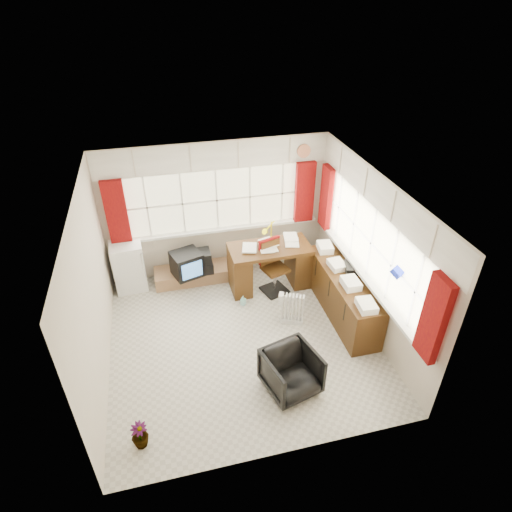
{
  "coord_description": "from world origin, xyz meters",
  "views": [
    {
      "loc": [
        -0.97,
        -4.79,
        4.76
      ],
      "look_at": [
        0.36,
        0.55,
        1.13
      ],
      "focal_mm": 30.0,
      "sensor_mm": 36.0,
      "label": 1
    }
  ],
  "objects_px": {
    "office_chair": "(291,372)",
    "mini_fridge": "(129,265)",
    "desk": "(269,264)",
    "radiator": "(292,311)",
    "desk_lamp": "(271,226)",
    "task_chair": "(272,264)",
    "tv_bench": "(193,274)",
    "crt_tv": "(187,264)",
    "credenza": "(342,294)"
  },
  "relations": [
    {
      "from": "office_chair",
      "to": "mini_fridge",
      "type": "relative_size",
      "value": 0.76
    },
    {
      "from": "desk",
      "to": "radiator",
      "type": "relative_size",
      "value": 2.61
    },
    {
      "from": "desk",
      "to": "desk_lamp",
      "type": "bearing_deg",
      "value": 69.83
    },
    {
      "from": "desk_lamp",
      "to": "task_chair",
      "type": "xyz_separation_m",
      "value": [
        -0.07,
        -0.34,
        -0.56
      ]
    },
    {
      "from": "office_chair",
      "to": "tv_bench",
      "type": "relative_size",
      "value": 0.49
    },
    {
      "from": "desk",
      "to": "radiator",
      "type": "distance_m",
      "value": 1.09
    },
    {
      "from": "desk",
      "to": "task_chair",
      "type": "height_order",
      "value": "task_chair"
    },
    {
      "from": "mini_fridge",
      "to": "crt_tv",
      "type": "bearing_deg",
      "value": -13.28
    },
    {
      "from": "task_chair",
      "to": "radiator",
      "type": "relative_size",
      "value": 1.81
    },
    {
      "from": "task_chair",
      "to": "credenza",
      "type": "height_order",
      "value": "task_chair"
    },
    {
      "from": "desk_lamp",
      "to": "tv_bench",
      "type": "relative_size",
      "value": 0.28
    },
    {
      "from": "desk",
      "to": "office_chair",
      "type": "relative_size",
      "value": 2.06
    },
    {
      "from": "credenza",
      "to": "crt_tv",
      "type": "bearing_deg",
      "value": 150.25
    },
    {
      "from": "credenza",
      "to": "tv_bench",
      "type": "distance_m",
      "value": 2.75
    },
    {
      "from": "credenza",
      "to": "mini_fridge",
      "type": "relative_size",
      "value": 2.21
    },
    {
      "from": "desk",
      "to": "desk_lamp",
      "type": "relative_size",
      "value": 3.69
    },
    {
      "from": "credenza",
      "to": "crt_tv",
      "type": "xyz_separation_m",
      "value": [
        -2.39,
        1.36,
        0.08
      ]
    },
    {
      "from": "desk_lamp",
      "to": "credenza",
      "type": "xyz_separation_m",
      "value": [
        0.87,
        -1.27,
        -0.69
      ]
    },
    {
      "from": "tv_bench",
      "to": "task_chair",
      "type": "bearing_deg",
      "value": -23.68
    },
    {
      "from": "radiator",
      "to": "tv_bench",
      "type": "distance_m",
      "value": 2.1
    },
    {
      "from": "office_chair",
      "to": "radiator",
      "type": "xyz_separation_m",
      "value": [
        0.44,
        1.28,
        -0.09
      ]
    },
    {
      "from": "desk_lamp",
      "to": "radiator",
      "type": "height_order",
      "value": "desk_lamp"
    },
    {
      "from": "mini_fridge",
      "to": "office_chair",
      "type": "bearing_deg",
      "value": -54.23
    },
    {
      "from": "task_chair",
      "to": "credenza",
      "type": "relative_size",
      "value": 0.5
    },
    {
      "from": "task_chair",
      "to": "mini_fridge",
      "type": "xyz_separation_m",
      "value": [
        -2.45,
        0.67,
        -0.07
      ]
    },
    {
      "from": "desk_lamp",
      "to": "task_chair",
      "type": "relative_size",
      "value": 0.39
    },
    {
      "from": "radiator",
      "to": "credenza",
      "type": "relative_size",
      "value": 0.27
    },
    {
      "from": "radiator",
      "to": "credenza",
      "type": "distance_m",
      "value": 0.88
    },
    {
      "from": "tv_bench",
      "to": "mini_fridge",
      "type": "bearing_deg",
      "value": 175.89
    },
    {
      "from": "crt_tv",
      "to": "desk_lamp",
      "type": "bearing_deg",
      "value": -3.42
    },
    {
      "from": "tv_bench",
      "to": "crt_tv",
      "type": "bearing_deg",
      "value": -124.08
    },
    {
      "from": "credenza",
      "to": "desk_lamp",
      "type": "bearing_deg",
      "value": 124.31
    },
    {
      "from": "desk_lamp",
      "to": "office_chair",
      "type": "distance_m",
      "value": 2.72
    },
    {
      "from": "crt_tv",
      "to": "mini_fridge",
      "type": "height_order",
      "value": "mini_fridge"
    },
    {
      "from": "desk_lamp",
      "to": "office_chair",
      "type": "relative_size",
      "value": 0.56
    },
    {
      "from": "desk_lamp",
      "to": "task_chair",
      "type": "bearing_deg",
      "value": -102.31
    },
    {
      "from": "crt_tv",
      "to": "desk",
      "type": "bearing_deg",
      "value": -13.05
    },
    {
      "from": "tv_bench",
      "to": "mini_fridge",
      "type": "relative_size",
      "value": 1.55
    },
    {
      "from": "mini_fridge",
      "to": "desk",
      "type": "bearing_deg",
      "value": -13.15
    },
    {
      "from": "radiator",
      "to": "mini_fridge",
      "type": "bearing_deg",
      "value": 147.29
    },
    {
      "from": "credenza",
      "to": "tv_bench",
      "type": "bearing_deg",
      "value": 146.3
    },
    {
      "from": "credenza",
      "to": "tv_bench",
      "type": "height_order",
      "value": "credenza"
    },
    {
      "from": "credenza",
      "to": "mini_fridge",
      "type": "distance_m",
      "value": 3.75
    },
    {
      "from": "desk_lamp",
      "to": "crt_tv",
      "type": "xyz_separation_m",
      "value": [
        -1.52,
        0.09,
        -0.61
      ]
    },
    {
      "from": "desk",
      "to": "tv_bench",
      "type": "distance_m",
      "value": 1.45
    },
    {
      "from": "desk_lamp",
      "to": "crt_tv",
      "type": "relative_size",
      "value": 0.64
    },
    {
      "from": "desk_lamp",
      "to": "mini_fridge",
      "type": "distance_m",
      "value": 2.62
    },
    {
      "from": "credenza",
      "to": "mini_fridge",
      "type": "bearing_deg",
      "value": 154.72
    },
    {
      "from": "desk",
      "to": "tv_bench",
      "type": "relative_size",
      "value": 1.02
    },
    {
      "from": "crt_tv",
      "to": "mini_fridge",
      "type": "bearing_deg",
      "value": 166.72
    }
  ]
}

